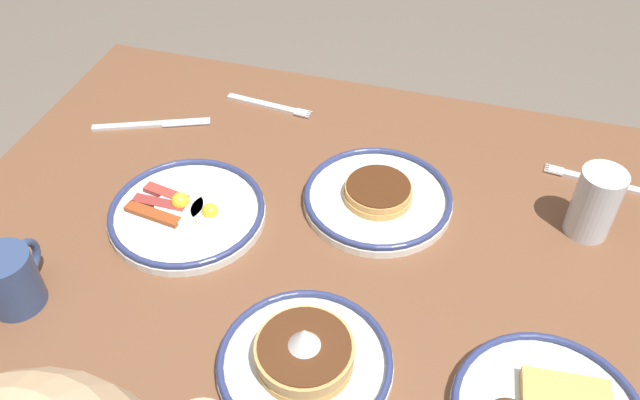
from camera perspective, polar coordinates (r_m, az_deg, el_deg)
The scene contains 9 objects.
dining_table at distance 1.14m, azimuth 1.15°, elevation -6.95°, with size 1.25×0.86×0.74m.
plate_near_main at distance 1.10m, azimuth 5.00°, elevation 0.26°, with size 0.25×0.25×0.04m.
plate_center_pancakes at distance 0.88m, azimuth -1.32°, elevation -13.59°, with size 0.23×0.23×0.08m.
plate_far_companion at distance 1.09m, azimuth -11.40°, elevation -1.02°, with size 0.25×0.25×0.04m.
coffee_mug at distance 1.02m, azimuth -25.14°, elevation -6.15°, with size 0.08×0.11×0.09m.
drinking_glass at distance 1.11m, azimuth 22.57°, elevation -0.47°, with size 0.07×0.07×0.12m.
fork_near at distance 1.32m, azimuth -4.40°, elevation 8.14°, with size 0.18×0.03×0.01m.
fork_far at distance 1.24m, azimuth 23.13°, elevation 1.45°, with size 0.20×0.04×0.01m.
butter_knife at distance 1.30m, azimuth -14.33°, elevation 6.34°, with size 0.21×0.10×0.01m.
Camera 1 is at (-0.18, 0.71, 1.50)m, focal length 37.07 mm.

